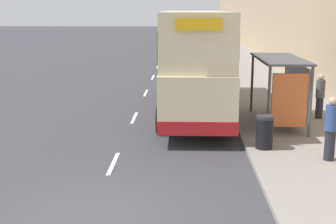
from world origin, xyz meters
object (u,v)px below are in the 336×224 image
object	(u,v)px
pedestrian_at_shelter	(320,96)
double_decker_bus_near	(194,60)
car_1	(198,53)
bus_shelter	(285,79)
car_0	(189,36)
pedestrian_1	(331,128)
litter_bin	(264,132)

from	to	relation	value
pedestrian_at_shelter	double_decker_bus_near	bearing A→B (deg)	162.82
double_decker_bus_near	car_1	bearing A→B (deg)	87.79
bus_shelter	car_0	bearing A→B (deg)	93.94
car_0	bus_shelter	bearing A→B (deg)	-86.06
car_0	car_1	distance (m)	25.21
bus_shelter	pedestrian_1	bearing A→B (deg)	-83.73
bus_shelter	pedestrian_at_shelter	size ratio (longest dim) A/B	2.37
car_0	pedestrian_1	size ratio (longest dim) A/B	2.31
car_1	pedestrian_1	world-z (taller)	pedestrian_1
car_1	litter_bin	bearing A→B (deg)	-86.71
car_1	pedestrian_1	xyz separation A→B (m)	(3.06, -24.98, 0.21)
litter_bin	bus_shelter	bearing A→B (deg)	68.33
car_1	bus_shelter	bearing A→B (deg)	-82.89
double_decker_bus_near	litter_bin	xyz separation A→B (m)	(2.08, -5.74, -1.62)
bus_shelter	pedestrian_1	distance (m)	4.27
pedestrian_at_shelter	litter_bin	xyz separation A→B (m)	(-2.86, -4.21, -0.38)
car_1	pedestrian_1	bearing A→B (deg)	-83.03
car_0	pedestrian_1	distance (m)	50.31
car_1	pedestrian_at_shelter	size ratio (longest dim) A/B	2.17
bus_shelter	pedestrian_1	world-z (taller)	bus_shelter
car_1	double_decker_bus_near	bearing A→B (deg)	-92.21
car_1	pedestrian_at_shelter	bearing A→B (deg)	-77.84
double_decker_bus_near	car_1	distance (m)	18.21
car_0	pedestrian_at_shelter	world-z (taller)	pedestrian_at_shelter
car_0	car_1	bearing A→B (deg)	-88.70
double_decker_bus_near	pedestrian_1	world-z (taller)	double_decker_bus_near
double_decker_bus_near	car_0	size ratio (longest dim) A/B	2.65
pedestrian_1	bus_shelter	bearing A→B (deg)	96.27
bus_shelter	car_0	world-z (taller)	bus_shelter
pedestrian_at_shelter	pedestrian_1	world-z (taller)	pedestrian_1
bus_shelter	car_0	size ratio (longest dim) A/B	0.98
bus_shelter	car_1	size ratio (longest dim) A/B	1.09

